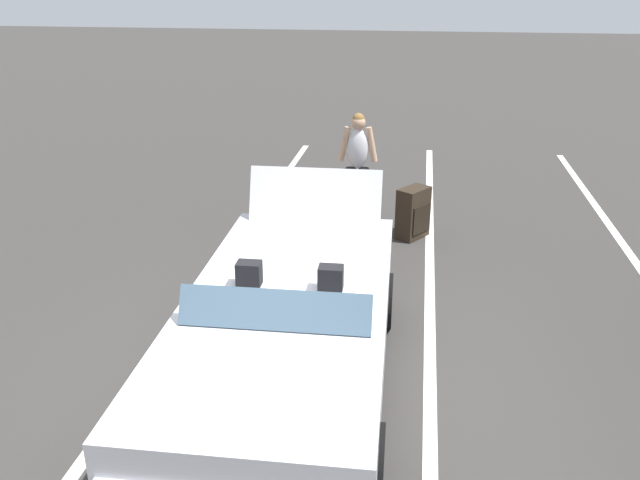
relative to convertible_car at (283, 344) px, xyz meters
The scene contains 9 objects.
ground_plane 0.62m from the convertible_car, behind, with size 80.00×80.00×0.00m, color #383533.
lot_line_near 1.54m from the convertible_car, 98.03° to the right, with size 18.00×0.12×0.01m, color silver.
lot_line_mid 1.44m from the convertible_car, 98.70° to the left, with size 18.00×0.12×0.01m, color silver.
convertible_car is the anchor object (origin of this frame).
suitcase_large_black 4.26m from the convertible_car, 165.86° to the left, with size 0.55×0.50×0.74m.
suitcase_medium_bright 4.56m from the convertible_car, behind, with size 0.46×0.39×0.62m.
suitcase_small_carryon 3.87m from the convertible_car, behind, with size 0.39×0.37×0.50m.
duffel_bag 3.20m from the convertible_car, behind, with size 0.51×0.70×0.34m.
traveler_person 4.77m from the convertible_car, behind, with size 0.24×0.61×1.65m.
Camera 1 is at (4.98, 1.07, 3.56)m, focal length 36.79 mm.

